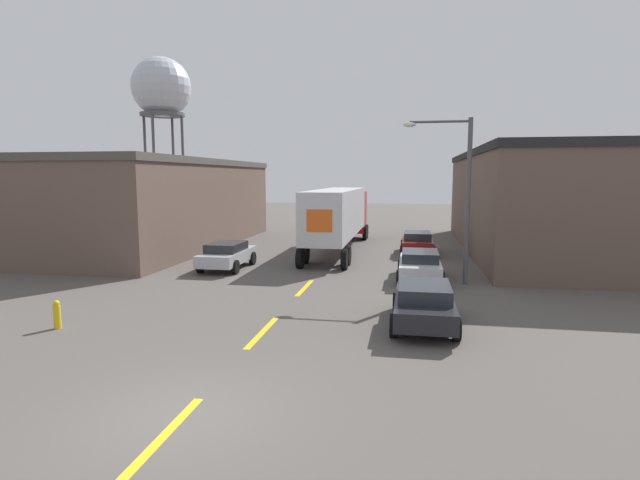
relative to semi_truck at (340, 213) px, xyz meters
The scene contains 12 objects.
ground_plane 22.87m from the semi_truck, 89.85° to the right, with size 160.00×160.00×0.00m, color #56514C.
road_centerline 17.53m from the semi_truck, 89.80° to the right, with size 0.20×15.56×0.01m.
warehouse_left 13.93m from the semi_truck, behind, with size 12.30×20.88×5.83m.
warehouse_right 14.06m from the semi_truck, ahead, with size 12.06×22.96×6.29m.
semi_truck is the anchor object (origin of this frame).
parked_car_right_far 5.22m from the semi_truck, ahead, with size 2.02×4.34×1.36m.
parked_car_right_near 16.64m from the semi_truck, 72.85° to the right, with size 2.02×4.34×1.36m.
parked_car_left_far 9.04m from the semi_truck, 122.40° to the right, with size 2.02×4.34×1.36m.
parked_car_right_mid 10.16m from the semi_truck, 60.83° to the right, with size 2.02×4.34×1.36m.
water_tower 29.73m from the semi_truck, 139.99° to the left, with size 6.05×6.05×16.88m.
street_lamp 11.41m from the semi_truck, 55.11° to the right, with size 2.93×0.32×7.16m.
fire_hydrant 19.29m from the semi_truck, 109.20° to the right, with size 0.22×0.22×0.89m.
Camera 1 is at (4.31, -8.72, 4.68)m, focal length 28.00 mm.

